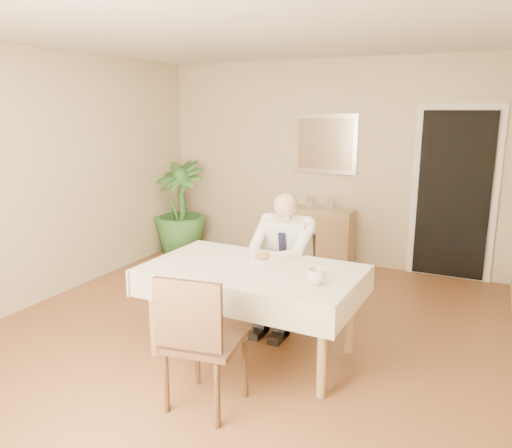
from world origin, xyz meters
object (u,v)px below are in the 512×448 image
at_px(seated_man, 281,255).
at_px(coffee_mug, 316,276).
at_px(sideboard, 318,236).
at_px(chair_near, 198,336).
at_px(potted_palm, 180,208).
at_px(chair_far, 292,271).
at_px(dining_table, 252,277).

height_order(seated_man, coffee_mug, seated_man).
bearing_deg(coffee_mug, sideboard, 108.12).
distance_m(chair_near, sideboard, 3.50).
bearing_deg(seated_man, potted_palm, 143.14).
height_order(coffee_mug, sideboard, coffee_mug).
xyz_separation_m(chair_far, coffee_mug, (0.58, -1.01, 0.35)).
bearing_deg(potted_palm, seated_man, -36.86).
distance_m(dining_table, sideboard, 2.63).
bearing_deg(seated_man, dining_table, -90.00).
xyz_separation_m(chair_far, sideboard, (-0.31, 1.72, -0.09)).
bearing_deg(coffee_mug, chair_near, -126.32).
bearing_deg(chair_far, dining_table, -91.16).
relative_size(sideboard, potted_palm, 0.72).
relative_size(coffee_mug, potted_palm, 0.11).
relative_size(chair_near, potted_palm, 0.75).
bearing_deg(sideboard, potted_palm, -166.61).
bearing_deg(chair_near, chair_far, 82.97).
distance_m(chair_far, seated_man, 0.36).
height_order(coffee_mug, potted_palm, potted_palm).
bearing_deg(seated_man, chair_near, -88.56).
relative_size(dining_table, chair_far, 2.12).
xyz_separation_m(chair_near, potted_palm, (-2.25, 3.14, 0.09)).
relative_size(chair_far, potted_palm, 0.64).
relative_size(chair_far, seated_man, 0.66).
relative_size(coffee_mug, sideboard, 0.15).
height_order(chair_far, chair_near, chair_near).
bearing_deg(chair_far, potted_palm, 146.90).
bearing_deg(sideboard, coffee_mug, -68.68).
height_order(chair_far, sideboard, chair_far).
height_order(chair_near, sideboard, chair_near).
distance_m(chair_near, potted_palm, 3.87).
bearing_deg(sideboard, chair_far, -76.56).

